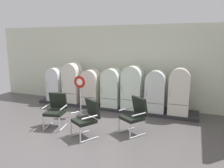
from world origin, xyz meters
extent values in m
cube|color=#514C4C|center=(0.00, 0.00, -0.03)|extent=(12.00, 10.00, 0.05)
cube|color=silver|center=(0.00, 3.66, 1.61)|extent=(11.76, 0.12, 3.22)
cube|color=#47443F|center=(0.00, 3.66, 2.87)|extent=(11.76, 0.07, 0.06)
cube|color=#2B2C30|center=(0.00, 3.02, 0.06)|extent=(6.39, 0.95, 0.12)
cube|color=white|center=(-2.54, 2.91, 0.66)|extent=(0.61, 0.65, 1.09)
cylinder|color=white|center=(-2.54, 2.91, 1.21)|extent=(0.61, 0.64, 0.61)
cube|color=#383838|center=(-2.54, 2.59, 0.47)|extent=(0.56, 0.01, 0.01)
cylinder|color=silver|center=(-2.78, 2.57, 0.79)|extent=(0.02, 0.02, 0.28)
cube|color=silver|center=(-1.72, 2.88, 0.76)|extent=(0.67, 0.59, 1.28)
cylinder|color=silver|center=(-1.72, 2.88, 1.40)|extent=(0.67, 0.58, 0.67)
cube|color=#383838|center=(-1.72, 2.59, 0.53)|extent=(0.62, 0.01, 0.01)
cylinder|color=silver|center=(-1.99, 2.57, 0.91)|extent=(0.02, 0.02, 0.28)
cube|color=silver|center=(-0.87, 2.89, 0.64)|extent=(0.70, 0.59, 1.04)
cylinder|color=silver|center=(-0.87, 2.89, 1.16)|extent=(0.70, 0.58, 0.70)
cube|color=#383838|center=(-0.87, 2.59, 0.45)|extent=(0.64, 0.01, 0.01)
cylinder|color=silver|center=(-1.16, 2.57, 0.76)|extent=(0.02, 0.02, 0.28)
cube|color=silver|center=(0.01, 2.91, 0.69)|extent=(0.68, 0.64, 1.14)
cylinder|color=silver|center=(0.01, 2.91, 1.26)|extent=(0.68, 0.63, 0.68)
cube|color=#383838|center=(0.01, 2.59, 0.48)|extent=(0.63, 0.01, 0.01)
cylinder|color=silver|center=(-0.27, 2.57, 0.82)|extent=(0.02, 0.02, 0.28)
cube|color=silver|center=(0.83, 2.93, 0.74)|extent=(0.72, 0.67, 1.25)
cylinder|color=silver|center=(0.83, 2.93, 1.37)|extent=(0.72, 0.66, 0.72)
cube|color=#383838|center=(0.83, 2.59, 0.52)|extent=(0.66, 0.01, 0.01)
cylinder|color=silver|center=(0.53, 2.57, 0.89)|extent=(0.02, 0.02, 0.28)
cube|color=silver|center=(1.70, 2.88, 0.69)|extent=(0.68, 0.58, 1.15)
cylinder|color=silver|center=(1.70, 2.88, 1.27)|extent=(0.68, 0.57, 0.68)
cube|color=#383838|center=(1.70, 2.59, 0.48)|extent=(0.63, 0.01, 0.01)
cylinder|color=silver|center=(1.42, 2.57, 0.83)|extent=(0.02, 0.02, 0.28)
cube|color=silver|center=(2.50, 2.89, 0.75)|extent=(0.68, 0.60, 1.27)
cylinder|color=silver|center=(2.50, 2.89, 1.38)|extent=(0.68, 0.59, 0.68)
cube|color=#383838|center=(2.50, 2.59, 0.52)|extent=(0.62, 0.01, 0.01)
cylinder|color=silver|center=(2.23, 2.57, 0.90)|extent=(0.02, 0.02, 0.28)
cylinder|color=silver|center=(-1.15, 0.48, 0.02)|extent=(0.15, 0.58, 0.04)
cylinder|color=silver|center=(-1.10, 0.21, 0.22)|extent=(0.05, 0.05, 0.41)
cylinder|color=silver|center=(-0.66, 0.57, 0.02)|extent=(0.15, 0.58, 0.04)
cylinder|color=silver|center=(-0.61, 0.31, 0.22)|extent=(0.05, 0.05, 0.41)
cube|color=black|center=(-0.91, 0.52, 0.47)|extent=(0.63, 0.62, 0.09)
cube|color=black|center=(-0.96, 0.80, 0.78)|extent=(0.56, 0.28, 0.53)
cylinder|color=silver|center=(-1.19, 0.47, 0.66)|extent=(0.13, 0.47, 0.04)
cylinder|color=silver|center=(-0.62, 0.58, 0.66)|extent=(0.13, 0.47, 0.04)
cylinder|color=silver|center=(1.19, 1.08, 0.02)|extent=(0.36, 0.51, 0.04)
cylinder|color=silver|center=(1.04, 0.86, 0.22)|extent=(0.06, 0.06, 0.41)
cylinder|color=silver|center=(1.60, 0.81, 0.02)|extent=(0.36, 0.51, 0.04)
cylinder|color=silver|center=(1.45, 0.58, 0.22)|extent=(0.06, 0.06, 0.41)
cube|color=black|center=(1.39, 0.94, 0.47)|extent=(0.74, 0.74, 0.09)
cube|color=black|center=(1.55, 1.18, 0.78)|extent=(0.55, 0.45, 0.53)
cylinder|color=silver|center=(1.15, 1.10, 0.66)|extent=(0.29, 0.42, 0.04)
cylinder|color=silver|center=(1.63, 0.78, 0.66)|extent=(0.29, 0.42, 0.04)
cylinder|color=silver|center=(0.03, 0.37, 0.02)|extent=(0.33, 0.52, 0.04)
cylinder|color=silver|center=(-0.11, 0.14, 0.22)|extent=(0.05, 0.05, 0.41)
cylinder|color=silver|center=(0.46, 0.12, 0.02)|extent=(0.33, 0.52, 0.04)
cylinder|color=silver|center=(0.32, -0.12, 0.22)|extent=(0.05, 0.05, 0.41)
cube|color=black|center=(0.25, 0.24, 0.47)|extent=(0.73, 0.73, 0.09)
cube|color=black|center=(0.39, 0.49, 0.78)|extent=(0.55, 0.43, 0.53)
cylinder|color=silver|center=(0.00, 0.39, 0.66)|extent=(0.27, 0.43, 0.04)
cylinder|color=silver|center=(0.50, 0.10, 0.66)|extent=(0.27, 0.43, 0.04)
cylinder|color=#2D2D30|center=(-0.71, 1.75, 0.01)|extent=(0.32, 0.32, 0.03)
cylinder|color=silver|center=(-0.71, 1.75, 0.63)|extent=(0.04, 0.04, 1.20)
cylinder|color=#9F1F16|center=(-0.71, 1.72, 1.23)|extent=(0.42, 0.02, 0.42)
cylinder|color=white|center=(-0.71, 1.71, 1.23)|extent=(0.23, 0.00, 0.23)
camera|label=1|loc=(2.99, -4.68, 2.60)|focal=34.77mm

